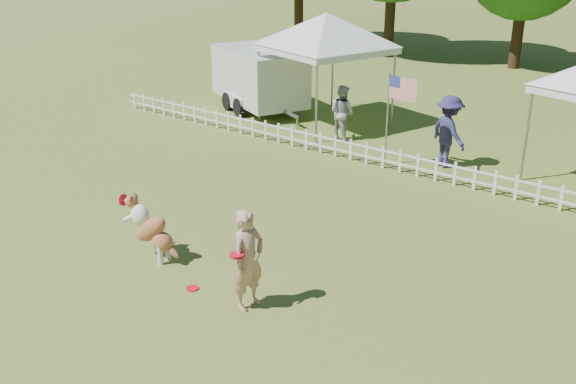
% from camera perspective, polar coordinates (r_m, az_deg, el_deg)
% --- Properties ---
extents(ground, '(120.00, 120.00, 0.00)m').
position_cam_1_polar(ground, '(11.42, -6.49, -8.03)').
color(ground, '#41591C').
rests_on(ground, ground).
extents(picket_fence, '(22.00, 0.08, 0.60)m').
position_cam_1_polar(picket_fence, '(16.52, 10.69, 2.54)').
color(picket_fence, silver).
rests_on(picket_fence, ground).
extents(handler, '(0.44, 0.64, 1.70)m').
position_cam_1_polar(handler, '(10.30, -3.54, -6.04)').
color(handler, tan).
rests_on(handler, ground).
extents(dog, '(1.21, 0.54, 1.21)m').
position_cam_1_polar(dog, '(12.14, -12.00, -3.27)').
color(dog, brown).
rests_on(dog, ground).
extents(frisbee_on_turf, '(0.26, 0.26, 0.02)m').
position_cam_1_polar(frisbee_on_turf, '(11.28, -8.49, -8.47)').
color(frisbee_on_turf, red).
rests_on(frisbee_on_turf, ground).
extents(canopy_tent_left, '(4.09, 4.09, 3.40)m').
position_cam_1_polar(canopy_tent_left, '(20.52, 3.35, 10.71)').
color(canopy_tent_left, silver).
rests_on(canopy_tent_left, ground).
extents(cargo_trailer, '(5.28, 3.91, 2.13)m').
position_cam_1_polar(cargo_trailer, '(22.32, -2.58, 9.97)').
color(cargo_trailer, silver).
rests_on(cargo_trailer, ground).
extents(flag_pole, '(0.94, 0.27, 2.45)m').
position_cam_1_polar(flag_pole, '(16.85, 8.80, 6.35)').
color(flag_pole, gray).
rests_on(flag_pole, ground).
extents(spectator_a, '(0.88, 0.73, 1.62)m').
position_cam_1_polar(spectator_a, '(19.07, 4.83, 7.07)').
color(spectator_a, '#A6A7AB').
rests_on(spectator_a, ground).
extents(spectator_b, '(1.41, 1.21, 1.89)m').
position_cam_1_polar(spectator_b, '(17.13, 14.09, 5.22)').
color(spectator_b, '#2A2550').
rests_on(spectator_b, ground).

